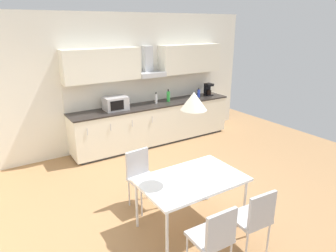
% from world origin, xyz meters
% --- Properties ---
extents(ground_plane, '(8.84, 7.51, 0.02)m').
position_xyz_m(ground_plane, '(0.00, 0.00, -0.01)').
color(ground_plane, '#9E754C').
extents(wall_back, '(7.07, 0.10, 2.87)m').
position_xyz_m(wall_back, '(0.00, 2.55, 1.43)').
color(wall_back, silver).
rests_on(wall_back, ground_plane).
extents(kitchen_counter, '(3.82, 0.67, 0.93)m').
position_xyz_m(kitchen_counter, '(0.84, 2.18, 0.47)').
color(kitchen_counter, '#333333').
rests_on(kitchen_counter, ground_plane).
extents(backsplash_tile, '(3.80, 0.02, 0.57)m').
position_xyz_m(backsplash_tile, '(0.84, 2.49, 1.21)').
color(backsplash_tile, silver).
rests_on(backsplash_tile, kitchen_counter).
extents(upper_wall_cabinets, '(3.80, 0.40, 0.65)m').
position_xyz_m(upper_wall_cabinets, '(0.84, 2.33, 1.84)').
color(upper_wall_cabinets, silver).
extents(microwave, '(0.48, 0.35, 0.28)m').
position_xyz_m(microwave, '(-0.07, 2.18, 1.07)').
color(microwave, '#ADADB2').
rests_on(microwave, kitchen_counter).
extents(coffee_maker, '(0.18, 0.19, 0.30)m').
position_xyz_m(coffee_maker, '(2.44, 2.20, 1.08)').
color(coffee_maker, black).
rests_on(coffee_maker, kitchen_counter).
extents(bottle_white, '(0.06, 0.06, 0.26)m').
position_xyz_m(bottle_white, '(0.92, 2.20, 1.04)').
color(bottle_white, white).
rests_on(bottle_white, kitchen_counter).
extents(bottle_green, '(0.08, 0.08, 0.29)m').
position_xyz_m(bottle_green, '(1.24, 2.19, 1.05)').
color(bottle_green, green).
rests_on(bottle_green, kitchen_counter).
extents(bottle_blue, '(0.07, 0.07, 0.23)m').
position_xyz_m(bottle_blue, '(2.10, 2.14, 1.02)').
color(bottle_blue, blue).
rests_on(bottle_blue, kitchen_counter).
extents(dining_table, '(1.36, 0.88, 0.73)m').
position_xyz_m(dining_table, '(-0.29, -0.75, 0.68)').
color(dining_table, white).
rests_on(dining_table, ground_plane).
extents(chair_near_left, '(0.41, 0.41, 0.87)m').
position_xyz_m(chair_near_left, '(-0.59, -1.57, 0.53)').
color(chair_near_left, '#B2B2B7').
rests_on(chair_near_left, ground_plane).
extents(chair_far_left, '(0.44, 0.44, 0.87)m').
position_xyz_m(chair_far_left, '(-0.60, 0.07, 0.53)').
color(chair_far_left, '#B2B2B7').
rests_on(chair_far_left, ground_plane).
extents(chair_near_right, '(0.43, 0.43, 0.87)m').
position_xyz_m(chair_near_right, '(0.01, -1.57, 0.53)').
color(chair_near_right, '#B2B2B7').
rests_on(chair_near_right, ground_plane).
extents(pendant_lamp, '(0.32, 0.32, 0.22)m').
position_xyz_m(pendant_lamp, '(-0.29, -0.75, 1.77)').
color(pendant_lamp, silver).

